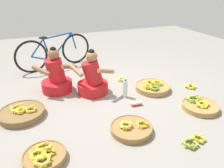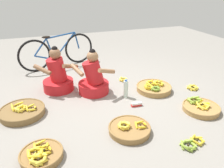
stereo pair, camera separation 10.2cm
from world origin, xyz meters
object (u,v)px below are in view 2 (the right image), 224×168
object	(u,v)px
vendor_woman_behind	(58,77)
bicycle_leaning	(58,51)
banana_basket_mid_right	(41,155)
water_bottle	(126,89)
banana_basket_front_center	(22,111)
packet_carton_stack	(137,104)
loose_bananas_back_left	(123,79)
loose_bananas_front_left	(193,88)
vendor_woman_front	(93,79)
banana_basket_back_right	(201,107)
banana_basket_mid_left	(154,88)
banana_basket_near_bicycle	(129,129)
loose_bananas_back_center	(192,143)

from	to	relation	value
vendor_woman_behind	bicycle_leaning	xyz separation A→B (m)	(0.16, 1.17, 0.11)
banana_basket_mid_right	water_bottle	xyz separation A→B (m)	(1.40, 0.98, 0.10)
water_bottle	bicycle_leaning	bearing A→B (deg)	114.95
banana_basket_front_center	packet_carton_stack	bearing A→B (deg)	-11.66
vendor_woman_behind	loose_bananas_back_left	xyz separation A→B (m)	(1.22, -0.02, -0.22)
loose_bananas_front_left	packet_carton_stack	xyz separation A→B (m)	(-1.20, -0.20, 0.00)
vendor_woman_front	banana_basket_back_right	xyz separation A→B (m)	(1.34, -1.11, -0.19)
banana_basket_mid_left	water_bottle	bearing A→B (deg)	-174.59
banana_basket_back_right	banana_basket_front_center	bearing A→B (deg)	162.75
water_bottle	packet_carton_stack	bearing A→B (deg)	-81.77
banana_basket_mid_left	vendor_woman_behind	bearing A→B (deg)	159.15
banana_basket_front_center	banana_basket_back_right	world-z (taller)	banana_basket_front_center
banana_basket_mid_right	loose_bananas_back_left	world-z (taller)	banana_basket_mid_right
vendor_woman_front	water_bottle	world-z (taller)	vendor_woman_front
banana_basket_near_bicycle	loose_bananas_front_left	distance (m)	1.73
banana_basket_back_right	packet_carton_stack	distance (m)	0.95
loose_bananas_back_center	packet_carton_stack	world-z (taller)	loose_bananas_back_center
loose_bananas_back_center	banana_basket_front_center	bearing A→B (deg)	143.87
vendor_woman_front	loose_bananas_back_center	xyz separation A→B (m)	(0.72, -1.70, -0.22)
banana_basket_mid_right	packet_carton_stack	size ratio (longest dim) A/B	2.75
loose_bananas_front_left	bicycle_leaning	bearing A→B (deg)	137.07
banana_basket_mid_right	loose_bananas_front_left	xyz separation A→B (m)	(2.65, 0.85, -0.02)
vendor_woman_behind	banana_basket_mid_left	bearing A→B (deg)	-20.85
vendor_woman_behind	banana_basket_mid_right	bearing A→B (deg)	-103.68
packet_carton_stack	vendor_woman_behind	bearing A→B (deg)	137.27
vendor_woman_front	banana_basket_mid_left	bearing A→B (deg)	-16.60
banana_basket_front_center	vendor_woman_front	bearing A→B (deg)	16.19
loose_bananas_front_left	loose_bananas_back_left	distance (m)	1.27
vendor_woman_behind	bicycle_leaning	world-z (taller)	vendor_woman_behind
bicycle_leaning	loose_bananas_back_left	distance (m)	1.64
bicycle_leaning	banana_basket_mid_left	size ratio (longest dim) A/B	2.73
water_bottle	loose_bananas_back_left	bearing A→B (deg)	70.82
vendor_woman_behind	water_bottle	distance (m)	1.20
banana_basket_back_right	loose_bananas_front_left	size ratio (longest dim) A/B	2.27
vendor_woman_behind	loose_bananas_back_left	bearing A→B (deg)	-1.02
banana_basket_near_bicycle	banana_basket_front_center	world-z (taller)	banana_basket_front_center
banana_basket_front_center	loose_bananas_front_left	size ratio (longest dim) A/B	2.69
banana_basket_mid_left	loose_bananas_back_center	distance (m)	1.43
banana_basket_near_bicycle	water_bottle	bearing A→B (deg)	70.07
banana_basket_mid_left	vendor_woman_front	bearing A→B (deg)	163.40
banana_basket_near_bicycle	loose_bananas_back_left	xyz separation A→B (m)	(0.53, 1.50, -0.02)
banana_basket_mid_right	packet_carton_stack	distance (m)	1.59
vendor_woman_front	packet_carton_stack	xyz separation A→B (m)	(0.49, -0.68, -0.21)
banana_basket_mid_right	vendor_woman_front	bearing A→B (deg)	54.34
loose_bananas_back_left	loose_bananas_back_center	xyz separation A→B (m)	(0.05, -1.98, -0.00)
vendor_woman_behind	banana_basket_back_right	world-z (taller)	vendor_woman_behind
vendor_woman_front	banana_basket_near_bicycle	distance (m)	1.25
banana_basket_front_center	loose_bananas_back_center	bearing A→B (deg)	-36.13
banana_basket_mid_right	water_bottle	bearing A→B (deg)	34.86
banana_basket_mid_left	loose_bananas_back_left	distance (m)	0.67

